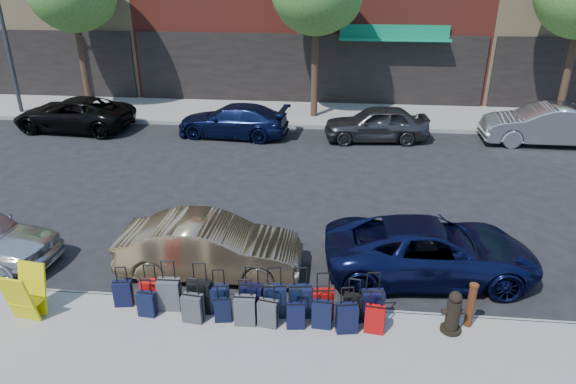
# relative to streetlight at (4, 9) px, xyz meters

# --- Properties ---
(ground) EXTENTS (120.00, 120.00, 0.00)m
(ground) POSITION_rel_streetlight_xyz_m (12.80, -8.80, -4.66)
(ground) COLOR black
(ground) RESTS_ON ground
(sidewalk_near) EXTENTS (60.00, 4.00, 0.15)m
(sidewalk_near) POSITION_rel_streetlight_xyz_m (12.80, -15.30, -4.59)
(sidewalk_near) COLOR gray
(sidewalk_near) RESTS_ON ground
(sidewalk_far) EXTENTS (60.00, 4.00, 0.15)m
(sidewalk_far) POSITION_rel_streetlight_xyz_m (12.80, 1.20, -4.59)
(sidewalk_far) COLOR gray
(sidewalk_far) RESTS_ON ground
(curb_near) EXTENTS (60.00, 0.08, 0.15)m
(curb_near) POSITION_rel_streetlight_xyz_m (12.80, -13.28, -4.59)
(curb_near) COLOR gray
(curb_near) RESTS_ON ground
(curb_far) EXTENTS (60.00, 0.08, 0.15)m
(curb_far) POSITION_rel_streetlight_xyz_m (12.80, -0.82, -4.59)
(curb_far) COLOR gray
(curb_far) RESTS_ON ground
(streetlight) EXTENTS (2.59, 0.18, 8.00)m
(streetlight) POSITION_rel_streetlight_xyz_m (0.00, 0.00, 0.00)
(streetlight) COLOR #333338
(streetlight) RESTS_ON sidewalk_far
(suitcase_front_0) EXTENTS (0.39, 0.25, 0.87)m
(suitcase_front_0) POSITION_rel_streetlight_xyz_m (10.25, -13.61, -4.24)
(suitcase_front_0) COLOR black
(suitcase_front_0) RESTS_ON sidewalk_near
(suitcase_front_1) EXTENTS (0.39, 0.22, 0.93)m
(suitcase_front_1) POSITION_rel_streetlight_xyz_m (10.81, -13.55, -4.22)
(suitcase_front_1) COLOR #B50D0B
(suitcase_front_1) RESTS_ON sidewalk_near
(suitcase_front_2) EXTENTS (0.45, 0.26, 1.07)m
(suitcase_front_2) POSITION_rel_streetlight_xyz_m (11.22, -13.63, -4.18)
(suitcase_front_2) COLOR #434248
(suitcase_front_2) RESTS_ON sidewalk_near
(suitcase_front_3) EXTENTS (0.46, 0.27, 1.08)m
(suitcase_front_3) POSITION_rel_streetlight_xyz_m (11.85, -13.64, -4.17)
(suitcase_front_3) COLOR black
(suitcase_front_3) RESTS_ON sidewalk_near
(suitcase_front_4) EXTENTS (0.42, 0.28, 0.93)m
(suitcase_front_4) POSITION_rel_streetlight_xyz_m (12.23, -13.61, -4.22)
(suitcase_front_4) COLOR black
(suitcase_front_4) RESTS_ON sidewalk_near
(suitcase_front_5) EXTENTS (0.44, 0.25, 1.04)m
(suitcase_front_5) POSITION_rel_streetlight_xyz_m (12.88, -13.62, -4.18)
(suitcase_front_5) COLOR black
(suitcase_front_5) RESTS_ON sidewalk_near
(suitcase_front_6) EXTENTS (0.48, 0.32, 1.07)m
(suitcase_front_6) POSITION_rel_streetlight_xyz_m (13.33, -13.64, -4.17)
(suitcase_front_6) COLOR black
(suitcase_front_6) RESTS_ON sidewalk_near
(suitcase_front_7) EXTENTS (0.47, 0.30, 1.06)m
(suitcase_front_7) POSITION_rel_streetlight_xyz_m (13.83, -13.58, -4.18)
(suitcase_front_7) COLOR black
(suitcase_front_7) RESTS_ON sidewalk_near
(suitcase_front_8) EXTENTS (0.44, 0.28, 0.99)m
(suitcase_front_8) POSITION_rel_streetlight_xyz_m (14.27, -13.60, -4.20)
(suitcase_front_8) COLOR maroon
(suitcase_front_8) RESTS_ON sidewalk_near
(suitcase_front_9) EXTENTS (0.40, 0.26, 0.90)m
(suitcase_front_9) POSITION_rel_streetlight_xyz_m (14.85, -13.60, -4.23)
(suitcase_front_9) COLOR black
(suitcase_front_9) RESTS_ON sidewalk_near
(suitcase_front_10) EXTENTS (0.46, 0.30, 1.03)m
(suitcase_front_10) POSITION_rel_streetlight_xyz_m (15.22, -13.56, -4.19)
(suitcase_front_10) COLOR black
(suitcase_front_10) RESTS_ON sidewalk_near
(suitcase_back_1) EXTENTS (0.36, 0.22, 0.82)m
(suitcase_back_1) POSITION_rel_streetlight_xyz_m (10.84, -13.87, -4.26)
(suitcase_back_1) COLOR black
(suitcase_back_1) RESTS_ON sidewalk_near
(suitcase_back_3) EXTENTS (0.42, 0.27, 0.93)m
(suitcase_back_3) POSITION_rel_streetlight_xyz_m (11.78, -13.95, -4.22)
(suitcase_back_3) COLOR #39393E
(suitcase_back_3) RESTS_ON sidewalk_near
(suitcase_back_4) EXTENTS (0.35, 0.24, 0.78)m
(suitcase_back_4) POSITION_rel_streetlight_xyz_m (12.36, -13.89, -4.27)
(suitcase_back_4) COLOR black
(suitcase_back_4) RESTS_ON sidewalk_near
(suitcase_back_5) EXTENTS (0.41, 0.25, 0.96)m
(suitcase_back_5) POSITION_rel_streetlight_xyz_m (12.80, -13.93, -4.21)
(suitcase_back_5) COLOR #414147
(suitcase_back_5) RESTS_ON sidewalk_near
(suitcase_back_6) EXTENTS (0.40, 0.28, 0.88)m
(suitcase_back_6) POSITION_rel_streetlight_xyz_m (13.24, -13.94, -4.24)
(suitcase_back_6) COLOR #3D3E43
(suitcase_back_6) RESTS_ON sidewalk_near
(suitcase_back_7) EXTENTS (0.36, 0.24, 0.82)m
(suitcase_back_7) POSITION_rel_streetlight_xyz_m (13.77, -13.94, -4.26)
(suitcase_back_7) COLOR black
(suitcase_back_7) RESTS_ON sidewalk_near
(suitcase_back_8) EXTENTS (0.39, 0.24, 0.89)m
(suitcase_back_8) POSITION_rel_streetlight_xyz_m (14.26, -13.87, -4.23)
(suitcase_back_8) COLOR black
(suitcase_back_8) RESTS_ON sidewalk_near
(suitcase_back_9) EXTENTS (0.43, 0.30, 0.94)m
(suitcase_back_9) POSITION_rel_streetlight_xyz_m (14.73, -13.96, -4.22)
(suitcase_back_9) COLOR black
(suitcase_back_9) RESTS_ON sidewalk_near
(suitcase_back_10) EXTENTS (0.39, 0.25, 0.87)m
(suitcase_back_10) POSITION_rel_streetlight_xyz_m (15.25, -13.92, -4.24)
(suitcase_back_10) COLOR #A40A0A
(suitcase_back_10) RESTS_ON sidewalk_near
(fire_hydrant) EXTENTS (0.45, 0.39, 0.88)m
(fire_hydrant) POSITION_rel_streetlight_xyz_m (16.70, -13.76, -4.11)
(fire_hydrant) COLOR black
(fire_hydrant) RESTS_ON sidewalk_near
(bollard) EXTENTS (0.17, 0.17, 0.93)m
(bollard) POSITION_rel_streetlight_xyz_m (17.05, -13.56, -4.03)
(bollard) COLOR #38190C
(bollard) RESTS_ON sidewalk_near
(display_rack) EXTENTS (0.67, 0.73, 1.06)m
(display_rack) POSITION_rel_streetlight_xyz_m (8.56, -14.15, -3.99)
(display_rack) COLOR #CEC40B
(display_rack) RESTS_ON sidewalk_near
(car_near_1) EXTENTS (4.11, 1.49, 1.35)m
(car_near_1) POSITION_rel_streetlight_xyz_m (11.68, -12.06, -3.99)
(car_near_1) COLOR #9F8561
(car_near_1) RESTS_ON ground
(car_near_2) EXTENTS (4.86, 2.52, 1.31)m
(car_near_2) POSITION_rel_streetlight_xyz_m (16.59, -11.64, -4.01)
(car_near_2) COLOR #0C1239
(car_near_2) RESTS_ON ground
(car_far_0) EXTENTS (5.06, 2.62, 1.36)m
(car_far_0) POSITION_rel_streetlight_xyz_m (3.38, -1.95, -3.98)
(car_far_0) COLOR black
(car_far_0) RESTS_ON ground
(car_far_1) EXTENTS (4.63, 2.22, 1.30)m
(car_far_1) POSITION_rel_streetlight_xyz_m (10.18, -2.11, -4.01)
(car_far_1) COLOR #0C1437
(car_far_1) RESTS_ON ground
(car_far_2) EXTENTS (4.19, 2.01, 1.38)m
(car_far_2) POSITION_rel_streetlight_xyz_m (15.90, -2.07, -3.97)
(car_far_2) COLOR #373739
(car_far_2) RESTS_ON ground
(car_far_3) EXTENTS (4.71, 1.73, 1.54)m
(car_far_3) POSITION_rel_streetlight_xyz_m (22.35, -1.84, -3.89)
(car_far_3) COLOR silver
(car_far_3) RESTS_ON ground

